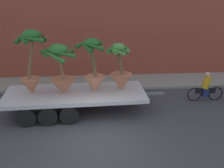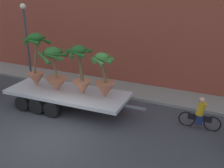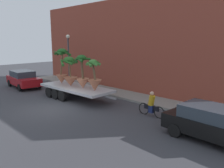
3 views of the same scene
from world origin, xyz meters
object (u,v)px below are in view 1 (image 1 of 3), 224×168
object	(u,v)px
potted_palm_middle	(31,64)
cyclist	(206,88)
potted_palm_front	(120,72)
potted_palm_extra	(61,72)
potted_palm_rear	(94,69)
flatbed_trailer	(70,97)

from	to	relation	value
potted_palm_middle	cyclist	size ratio (longest dim) A/B	1.54
potted_palm_middle	potted_palm_front	xyz separation A→B (m)	(3.84, 0.15, -0.51)
potted_palm_middle	cyclist	distance (m)	8.44
potted_palm_extra	cyclist	world-z (taller)	potted_palm_extra
potted_palm_rear	potted_palm_front	xyz separation A→B (m)	(1.18, 0.12, -0.19)
flatbed_trailer	cyclist	distance (m)	6.75
flatbed_trailer	potted_palm_rear	world-z (taller)	potted_palm_rear
potted_palm_front	flatbed_trailer	bearing A→B (deg)	-176.58
flatbed_trailer	potted_palm_middle	distance (m)	2.21
cyclist	potted_palm_front	bearing A→B (deg)	-171.36
potted_palm_extra	potted_palm_middle	bearing A→B (deg)	175.45
flatbed_trailer	potted_palm_front	distance (m)	2.56
potted_palm_rear	potted_palm_middle	xyz separation A→B (m)	(-2.66, -0.02, 0.33)
potted_palm_middle	cyclist	bearing A→B (deg)	5.64
cyclist	flatbed_trailer	bearing A→B (deg)	-173.15
flatbed_trailer	potted_palm_middle	size ratio (longest dim) A/B	2.58
potted_palm_middle	cyclist	world-z (taller)	potted_palm_middle
potted_palm_front	cyclist	xyz separation A→B (m)	(4.39, 0.67, -1.19)
potted_palm_middle	potted_palm_extra	bearing A→B (deg)	-4.55
potted_palm_rear	cyclist	bearing A→B (deg)	8.08
potted_palm_middle	potted_palm_rear	bearing A→B (deg)	0.47
potted_palm_rear	potted_palm_extra	distance (m)	1.42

